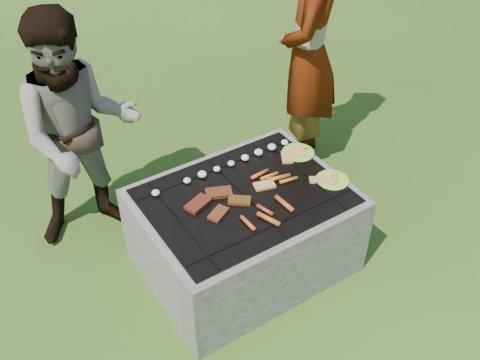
% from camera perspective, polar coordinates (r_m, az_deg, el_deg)
% --- Properties ---
extents(lawn, '(60.00, 60.00, 0.00)m').
position_cam_1_polar(lawn, '(3.76, 0.42, -8.72)').
color(lawn, '#254310').
rests_on(lawn, ground).
extents(fire_pit, '(1.30, 1.00, 0.62)m').
position_cam_1_polar(fire_pit, '(3.55, 0.44, -5.67)').
color(fire_pit, '#A69F93').
rests_on(fire_pit, ground).
extents(mushrooms, '(1.05, 0.06, 0.04)m').
position_cam_1_polar(mushrooms, '(3.56, -0.72, 1.90)').
color(mushrooms, '#EFE5CB').
rests_on(mushrooms, fire_pit).
extents(pork_slabs, '(0.40, 0.30, 0.02)m').
position_cam_1_polar(pork_slabs, '(3.27, -2.55, -2.27)').
color(pork_slabs, maroon).
rests_on(pork_slabs, fire_pit).
extents(sausages, '(0.52, 0.48, 0.03)m').
position_cam_1_polar(sausages, '(3.31, 3.39, -1.66)').
color(sausages, '#F15227').
rests_on(sausages, fire_pit).
extents(bread_on_grate, '(0.45, 0.43, 0.02)m').
position_cam_1_polar(bread_on_grate, '(3.50, 4.77, 0.71)').
color(bread_on_grate, '#E1A573').
rests_on(bread_on_grate, fire_pit).
extents(plate_far, '(0.25, 0.25, 0.03)m').
position_cam_1_polar(plate_far, '(3.71, 6.23, 2.93)').
color(plate_far, '#C8F23A').
rests_on(plate_far, fire_pit).
extents(plate_near, '(0.28, 0.28, 0.03)m').
position_cam_1_polar(plate_near, '(3.50, 9.82, -0.02)').
color(plate_near, yellow).
rests_on(plate_near, fire_pit).
extents(cook, '(0.84, 0.82, 1.95)m').
position_cam_1_polar(cook, '(4.18, 7.37, 13.07)').
color(cook, '#A49789').
rests_on(cook, ground).
extents(bystander, '(0.91, 0.76, 1.67)m').
position_cam_1_polar(bystander, '(3.63, -16.70, 4.77)').
color(bystander, '#A29087').
rests_on(bystander, ground).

